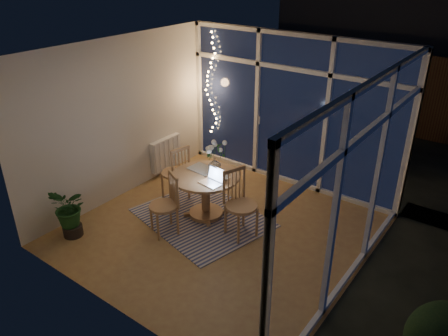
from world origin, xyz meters
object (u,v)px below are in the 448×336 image
Objects in this scene: chair_left at (175,172)px; chair_front at (163,205)px; dining_table at (206,195)px; potted_plant at (70,213)px; flower_vase at (214,164)px; laptop at (211,176)px; chair_right at (241,204)px.

chair_front is at bearing 44.29° from chair_left.
chair_front is at bearing -104.88° from dining_table.
potted_plant is (-1.02, -0.85, -0.09)m from chair_front.
chair_front reaches higher than flower_vase.
flower_vase is at bearing 127.99° from laptop.
chair_left reaches higher than laptop.
dining_table is 0.76m from chair_front.
dining_table is 0.51m from flower_vase.
laptop is at bearing 85.10° from chair_left.
dining_table is 1.05× the size of chair_left.
chair_left is 1.50m from chair_right.
chair_right is 1.11m from chair_front.
chair_right reaches higher than dining_table.
chair_left is at bearing 149.88° from chair_front.
chair_left is 3.09× the size of laptop.
chair_front is at bearing -119.93° from laptop.
dining_table is 1.99m from potted_plant.
chair_front is 1.24× the size of potted_plant.
dining_table is at bearing -92.90° from flower_vase.
flower_vase is (-0.22, 0.38, -0.01)m from laptop.
chair_front is (-0.93, -0.61, -0.04)m from chair_right.
flower_vase is at bearing 87.10° from dining_table.
chair_left is (-0.74, 0.12, 0.14)m from dining_table.
dining_table is 0.77m from chair_right.
chair_left is 1.01m from chair_front.
potted_plant is at bearing -4.48° from chair_left.
flower_vase is (0.01, 0.21, 0.46)m from dining_table.
chair_left is 1.76m from potted_plant.
potted_plant is (-1.45, -1.41, -0.44)m from laptop.
chair_front reaches higher than laptop.
chair_right is at bearing 59.92° from chair_front.
chair_front reaches higher than dining_table.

